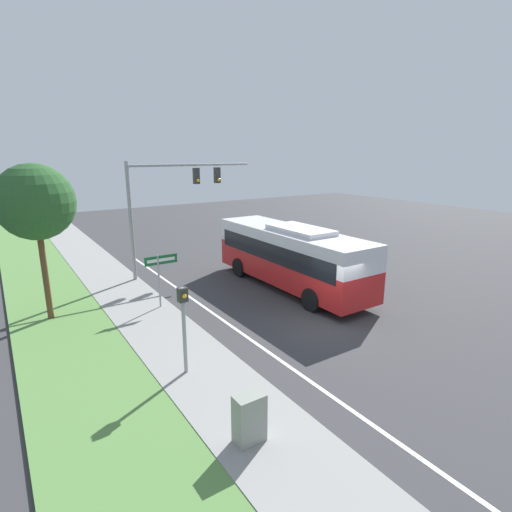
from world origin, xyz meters
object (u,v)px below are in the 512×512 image
at_px(bus, 291,254).
at_px(signal_gantry, 170,194).
at_px(street_sign, 160,270).
at_px(pedestrian_signal, 184,317).
at_px(utility_cabinet, 249,418).

relative_size(bus, signal_gantry, 1.35).
bearing_deg(street_sign, bus, -7.27).
bearing_deg(bus, signal_gantry, 127.32).
height_order(pedestrian_signal, utility_cabinet, pedestrian_signal).
distance_m(bus, pedestrian_signal, 9.48).
xyz_separation_m(bus, pedestrian_signal, (-8.08, -4.95, 0.19)).
height_order(bus, utility_cabinet, bus).
relative_size(pedestrian_signal, utility_cabinet, 2.38).
xyz_separation_m(signal_gantry, utility_cabinet, (-3.90, -14.19, -3.94)).
relative_size(bus, utility_cabinet, 8.11).
relative_size(signal_gantry, utility_cabinet, 6.00).
relative_size(street_sign, utility_cabinet, 2.05).
distance_m(pedestrian_signal, utility_cabinet, 3.95).
bearing_deg(signal_gantry, bus, -52.68).
relative_size(pedestrian_signal, street_sign, 1.16).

